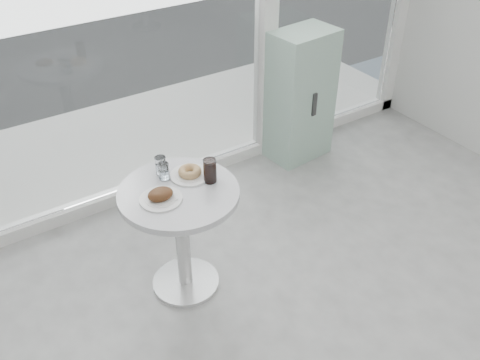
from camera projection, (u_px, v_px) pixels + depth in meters
main_table at (181, 220)px, 3.25m from camera, size 0.72×0.72×0.77m
patio_deck at (137, 137)px, 5.07m from camera, size 5.60×1.60×0.05m
mint_cabinet at (301, 96)px, 4.56m from camera, size 0.56×0.40×1.15m
plate_fritter at (161, 196)px, 3.04m from camera, size 0.25×0.25×0.07m
plate_donut at (190, 173)px, 3.24m from camera, size 0.25×0.25×0.06m
water_tumbler_a at (164, 172)px, 3.20m from camera, size 0.07×0.07×0.11m
water_tumbler_b at (161, 166)px, 3.25m from camera, size 0.07×0.07×0.11m
cola_glass at (210, 171)px, 3.16m from camera, size 0.08×0.08×0.15m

